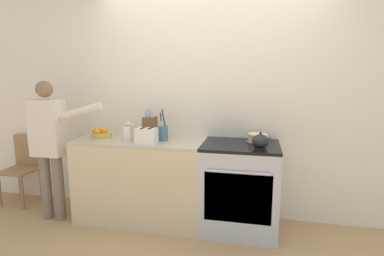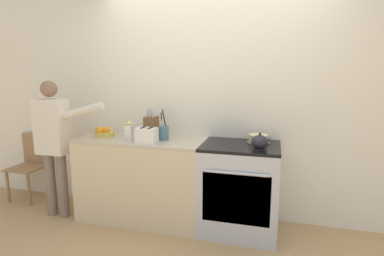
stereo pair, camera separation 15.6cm
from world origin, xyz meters
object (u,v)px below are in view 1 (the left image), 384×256
Objects in this scene: knife_block at (150,127)px; dining_chair at (24,164)px; layer_cake at (258,138)px; fruit_bowl at (101,133)px; tea_kettle at (261,141)px; milk_carton at (128,131)px; person_baker at (49,139)px; stove_range at (239,187)px; utensil_crock at (163,133)px; toaster at (147,136)px.

knife_block reaches higher than dining_chair.
fruit_bowl is (-1.69, -0.11, 0.01)m from layer_cake.
tea_kettle is 0.91× the size of milk_carton.
layer_cake is 0.16× the size of person_baker.
knife_block is (-0.98, 0.08, 0.58)m from stove_range.
utensil_crock reaches higher than toaster.
milk_carton is at bearing -136.23° from knife_block.
utensil_crock is 1.53× the size of fruit_bowl.
stove_range is 1.29m from milk_carton.
stove_range is 2.71m from dining_chair.
knife_block is 0.20m from utensil_crock.
layer_cake is at bearing 7.19° from utensil_crock.
stove_range is at bearing 11.92° from toaster.
layer_cake is at bearing -2.22° from dining_chair.
layer_cake is at bearing 18.30° from person_baker.
milk_carton is 0.88m from person_baker.
milk_carton is (-1.17, -0.09, 0.55)m from stove_range.
milk_carton reaches higher than stove_range.
dining_chair is at bearing 172.61° from fruit_bowl.
tea_kettle is at bearing -7.06° from dining_chair.
fruit_bowl is 0.64m from toaster.
knife_block is (-1.17, 0.21, 0.06)m from tea_kettle.
utensil_crock is at bearing -25.82° from knife_block.
knife_block is at bearing 103.26° from toaster.
fruit_bowl is 1.28m from dining_chair.
tea_kettle is 2.22m from person_baker.
utensil_crock reaches higher than fruit_bowl.
dining_chair is (-1.18, 0.15, -0.48)m from fruit_bowl.
tea_kettle is 0.58× the size of knife_block.
person_baker is (-0.86, -0.12, -0.10)m from milk_carton.
tea_kettle is 1.01m from utensil_crock.
utensil_crock is 1.24m from person_baker.
layer_cake is 1.13m from toaster.
milk_carton is 1.65m from dining_chair.
layer_cake is 0.98m from utensil_crock.
dining_chair is (-0.68, 0.37, -0.43)m from person_baker.
utensil_crock is at bearing 172.94° from tea_kettle.
utensil_crock is 0.22× the size of person_baker.
person_baker reaches higher than knife_block.
toaster is 0.26× the size of dining_chair.
fruit_bowl is at bearing 33.01° from person_baker.
tea_kettle is at bearing 3.55° from toaster.
utensil_crock is (0.18, -0.09, -0.04)m from knife_block.
milk_carton is 0.25× the size of dining_chair.
knife_block is at bearing 154.18° from utensil_crock.
layer_cake is 1.10× the size of fruit_bowl.
layer_cake is 0.29× the size of dining_chair.
tea_kettle is at bearing -33.35° from stove_range.
person_baker reaches higher than tea_kettle.
tea_kettle is 1.72m from fruit_bowl.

